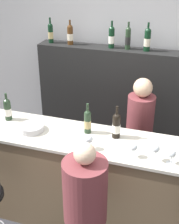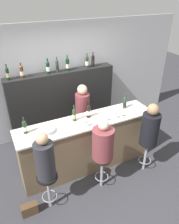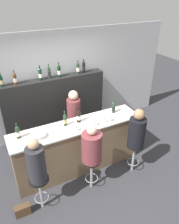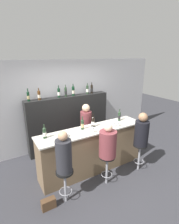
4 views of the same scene
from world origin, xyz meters
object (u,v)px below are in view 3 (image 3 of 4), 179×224
(guest_seated_right, at_px, (137,130))
(bar_stool_left, at_px, (40,185))
(wine_bottle_counter_3, at_px, (114,107))
(wine_glass_0, at_px, (76,127))
(guest_seated_left, at_px, (36,162))
(wine_glass_1, at_px, (95,122))
(wine_glass_3, at_px, (110,118))
(wine_bottle_backbar_2, at_px, (40,74))
(wine_bottle_backbar_1, at_px, (15,79))
(wine_bottle_backbar_6, at_px, (84,67))
(wine_glass_2, at_px, (104,118))
(wine_bottle_backbar_0, at_px, (1,81))
(bar_stool_right, at_px, (134,151))
(handbag, at_px, (23,210))
(wine_bottle_counter_0, at_px, (18,132))
(wine_bottle_counter_1, at_px, (65,120))
(wine_bottle_counter_2, at_px, (79,116))
(metal_bowl, at_px, (40,135))
(wine_bottle_backbar_5, at_px, (78,68))
(guest_seated_middle, at_px, (92,146))
(wine_bottle_backbar_4, at_px, (59,71))
(wine_bottle_backbar_3, at_px, (49,73))
(bar_stool_middle, at_px, (92,166))

(guest_seated_right, bearing_deg, bar_stool_left, 180.00)
(wine_bottle_counter_3, height_order, wine_glass_0, wine_bottle_counter_3)
(guest_seated_left, relative_size, guest_seated_right, 1.00)
(wine_glass_1, relative_size, wine_glass_3, 0.97)
(wine_bottle_backbar_2, relative_size, guest_seated_left, 0.41)
(wine_bottle_backbar_1, xyz_separation_m, wine_bottle_backbar_6, (1.60, 0.00, 0.01))
(wine_glass_2, xyz_separation_m, bar_stool_left, (-1.45, -0.43, -0.67))
(wine_glass_1, distance_m, wine_glass_3, 0.32)
(wine_bottle_backbar_0, xyz_separation_m, bar_stool_right, (2.06, -1.90, -1.20))
(bar_stool_right, distance_m, handbag, 2.32)
(wine_bottle_counter_0, relative_size, wine_bottle_backbar_0, 0.94)
(wine_glass_3, bearing_deg, bar_stool_right, -50.81)
(wine_bottle_counter_1, bearing_deg, wine_glass_1, -28.46)
(wine_bottle_counter_2, height_order, metal_bowl, wine_bottle_counter_2)
(wine_bottle_backbar_5, relative_size, wine_glass_1, 2.43)
(wine_bottle_counter_2, bearing_deg, wine_glass_0, -124.48)
(wine_bottle_backbar_0, relative_size, guest_seated_right, 0.41)
(wine_bottle_counter_1, distance_m, wine_bottle_backbar_6, 1.63)
(wine_bottle_backbar_5, xyz_separation_m, guest_seated_middle, (-0.62, -1.90, -0.74))
(wine_bottle_backbar_4, xyz_separation_m, wine_glass_1, (0.14, -1.47, -0.57))
(wine_bottle_counter_3, bearing_deg, handbag, -162.23)
(wine_bottle_counter_3, bearing_deg, wine_bottle_backbar_0, 148.79)
(wine_bottle_backbar_5, distance_m, metal_bowl, 2.01)
(wine_bottle_counter_1, bearing_deg, wine_bottle_backbar_3, 83.93)
(wine_bottle_counter_2, xyz_separation_m, wine_bottle_backbar_1, (-0.90, 1.20, 0.52))
(wine_bottle_backbar_5, xyz_separation_m, bar_stool_middle, (-0.62, -1.90, -1.21))
(guest_seated_middle, bearing_deg, wine_bottle_backbar_5, 71.84)
(wine_bottle_backbar_0, xyz_separation_m, wine_glass_1, (1.39, -1.47, -0.56))
(wine_glass_2, distance_m, guest_seated_middle, 0.68)
(handbag, bearing_deg, wine_bottle_backbar_2, 61.43)
(wine_bottle_backbar_4, height_order, guest_seated_right, wine_bottle_backbar_4)
(wine_glass_1, bearing_deg, guest_seated_left, -161.14)
(wine_bottle_backbar_0, bearing_deg, guest_seated_middle, -60.12)
(wine_bottle_backbar_4, relative_size, handbag, 1.29)
(wine_bottle_backbar_1, xyz_separation_m, wine_glass_1, (1.12, -1.47, -0.56))
(wine_bottle_backbar_2, bearing_deg, wine_glass_0, -83.21)
(wine_bottle_backbar_1, bearing_deg, wine_bottle_counter_2, -52.97)
(wine_bottle_backbar_3, distance_m, guest_seated_left, 2.21)
(guest_seated_left, distance_m, bar_stool_right, 2.01)
(wine_glass_0, relative_size, bar_stool_right, 0.20)
(wine_bottle_backbar_5, relative_size, wine_glass_2, 2.07)
(wine_bottle_backbar_1, xyz_separation_m, wine_bottle_backbar_4, (0.98, 0.00, 0.01))
(wine_bottle_backbar_1, relative_size, guest_seated_right, 0.39)
(wine_glass_3, height_order, guest_seated_right, guest_seated_right)
(wine_bottle_backbar_2, height_order, wine_bottle_backbar_5, wine_bottle_backbar_2)
(wine_bottle_counter_1, height_order, wine_bottle_backbar_5, wine_bottle_backbar_5)
(wine_bottle_backbar_5, relative_size, wine_glass_3, 2.36)
(wine_bottle_backbar_5, relative_size, guest_seated_left, 0.40)
(wine_bottle_backbar_5, bearing_deg, guest_seated_middle, -108.16)
(wine_bottle_counter_2, distance_m, bar_stool_middle, 0.98)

